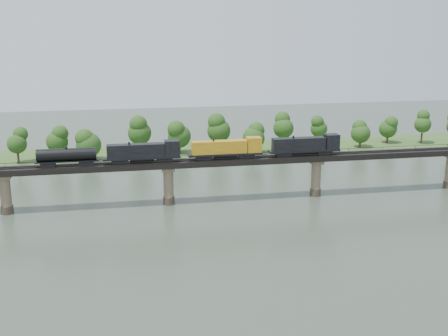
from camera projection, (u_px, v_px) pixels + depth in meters
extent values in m
plane|color=#334032|center=(182.00, 248.00, 117.61)|extent=(400.00, 400.00, 0.00)
cube|color=#335321|center=(155.00, 154.00, 198.22)|extent=(300.00, 24.00, 1.60)
cylinder|color=#473A2D|center=(7.00, 210.00, 138.69)|extent=(3.00, 3.00, 2.00)
cylinder|color=#866E58|center=(6.00, 192.00, 137.55)|extent=(2.60, 2.60, 9.00)
cube|color=#866E58|center=(4.00, 177.00, 136.54)|extent=(3.20, 3.20, 1.00)
cylinder|color=#473A2D|center=(169.00, 200.00, 145.88)|extent=(3.00, 3.00, 2.00)
cylinder|color=#866E58|center=(168.00, 184.00, 144.74)|extent=(2.60, 2.60, 9.00)
cube|color=#866E58|center=(168.00, 169.00, 143.73)|extent=(3.20, 3.20, 1.00)
cylinder|color=#473A2D|center=(315.00, 192.00, 153.07)|extent=(3.00, 3.00, 2.00)
cylinder|color=#866E58|center=(316.00, 176.00, 151.93)|extent=(2.60, 2.60, 9.00)
cube|color=#866E58|center=(317.00, 162.00, 150.92)|extent=(3.20, 3.20, 1.00)
cube|color=black|center=(168.00, 164.00, 143.42)|extent=(220.00, 5.00, 1.50)
cube|color=black|center=(168.00, 162.00, 142.49)|extent=(220.00, 0.12, 0.16)
cube|color=black|center=(168.00, 160.00, 143.92)|extent=(220.00, 0.12, 0.16)
cube|color=black|center=(169.00, 161.00, 140.77)|extent=(220.00, 0.10, 0.10)
cube|color=black|center=(167.00, 156.00, 145.33)|extent=(220.00, 0.10, 0.10)
cube|color=black|center=(169.00, 162.00, 140.86)|extent=(0.08, 0.08, 0.70)
cube|color=black|center=(167.00, 158.00, 145.42)|extent=(0.08, 0.08, 0.70)
cylinder|color=#382619|center=(18.00, 158.00, 181.33)|extent=(0.70, 0.70, 3.51)
sphere|color=#1D4212|center=(17.00, 144.00, 180.15)|extent=(6.31, 6.31, 6.31)
sphere|color=#1D4212|center=(16.00, 135.00, 179.41)|extent=(4.73, 4.73, 4.73)
cylinder|color=#382619|center=(58.00, 155.00, 185.94)|extent=(0.70, 0.70, 3.34)
sphere|color=#1D4212|center=(57.00, 142.00, 184.81)|extent=(7.18, 7.18, 7.18)
sphere|color=#1D4212|center=(56.00, 133.00, 184.11)|extent=(5.39, 5.39, 5.39)
cylinder|color=#382619|center=(89.00, 156.00, 185.29)|extent=(0.70, 0.70, 2.83)
sphere|color=#1D4212|center=(89.00, 145.00, 184.33)|extent=(8.26, 8.26, 8.26)
sphere|color=#1D4212|center=(88.00, 138.00, 183.74)|extent=(6.19, 6.19, 6.19)
cylinder|color=#382619|center=(140.00, 148.00, 194.40)|extent=(0.70, 0.70, 3.96)
sphere|color=#1D4212|center=(140.00, 133.00, 193.07)|extent=(8.07, 8.07, 8.07)
sphere|color=#1D4212|center=(139.00, 124.00, 192.23)|extent=(6.05, 6.05, 6.05)
cylinder|color=#382619|center=(180.00, 148.00, 195.47)|extent=(0.70, 0.70, 3.27)
sphere|color=#1D4212|center=(179.00, 136.00, 194.37)|extent=(8.03, 8.03, 8.03)
sphere|color=#1D4212|center=(179.00, 128.00, 193.68)|extent=(6.02, 6.02, 6.02)
cylinder|color=#382619|center=(219.00, 145.00, 199.04)|extent=(0.70, 0.70, 3.92)
sphere|color=#1D4212|center=(219.00, 131.00, 197.72)|extent=(8.29, 8.29, 8.29)
sphere|color=#1D4212|center=(219.00, 122.00, 196.89)|extent=(6.21, 6.21, 6.21)
cylinder|color=#382619|center=(253.00, 149.00, 194.50)|extent=(0.70, 0.70, 3.02)
sphere|color=#1D4212|center=(254.00, 138.00, 193.48)|extent=(7.74, 7.74, 7.74)
sphere|color=#1D4212|center=(254.00, 131.00, 192.85)|extent=(5.80, 5.80, 5.80)
cylinder|color=#382619|center=(283.00, 142.00, 205.03)|extent=(0.70, 0.70, 3.80)
sphere|color=#1D4212|center=(283.00, 128.00, 203.75)|extent=(7.47, 7.47, 7.47)
sphere|color=#1D4212|center=(284.00, 120.00, 202.95)|extent=(5.60, 5.60, 5.60)
cylinder|color=#382619|center=(318.00, 141.00, 207.76)|extent=(0.70, 0.70, 3.38)
sphere|color=#1D4212|center=(319.00, 129.00, 206.62)|extent=(6.23, 6.23, 6.23)
sphere|color=#1D4212|center=(319.00, 121.00, 205.91)|extent=(4.67, 4.67, 4.67)
cylinder|color=#382619|center=(360.00, 143.00, 204.75)|extent=(0.70, 0.70, 2.77)
sphere|color=#1D4212|center=(361.00, 133.00, 203.81)|extent=(7.04, 7.04, 7.04)
sphere|color=#1D4212|center=(361.00, 127.00, 203.23)|extent=(5.28, 5.28, 5.28)
cylinder|color=#382619|center=(387.00, 139.00, 212.04)|extent=(0.70, 0.70, 2.94)
sphere|color=#1D4212|center=(388.00, 129.00, 211.05)|extent=(6.73, 6.73, 6.73)
sphere|color=#1D4212|center=(388.00, 122.00, 210.43)|extent=(5.05, 5.05, 5.05)
cylinder|color=#382619|center=(421.00, 138.00, 210.79)|extent=(0.70, 0.70, 3.94)
sphere|color=#1D4212|center=(423.00, 125.00, 209.47)|extent=(6.17, 6.17, 6.17)
sphere|color=#1D4212|center=(424.00, 116.00, 208.64)|extent=(4.62, 4.62, 4.62)
cube|color=black|center=(324.00, 152.00, 150.62)|extent=(4.08, 2.45, 1.12)
cube|color=black|center=(284.00, 154.00, 148.60)|extent=(4.08, 2.45, 1.12)
cube|color=black|center=(304.00, 150.00, 149.43)|extent=(19.38, 3.06, 0.51)
cube|color=black|center=(299.00, 144.00, 148.68)|extent=(14.28, 2.75, 3.26)
cube|color=black|center=(332.00, 141.00, 150.25)|extent=(3.67, 3.06, 3.88)
cylinder|color=black|center=(304.00, 153.00, 149.57)|extent=(6.12, 1.43, 1.43)
cube|color=black|center=(246.00, 156.00, 146.77)|extent=(4.08, 2.45, 1.12)
cube|color=black|center=(204.00, 158.00, 144.75)|extent=(4.08, 2.45, 1.12)
cube|color=black|center=(225.00, 154.00, 145.58)|extent=(19.38, 3.06, 0.51)
cube|color=gold|center=(219.00, 147.00, 144.83)|extent=(14.28, 2.75, 3.26)
cube|color=gold|center=(254.00, 144.00, 146.40)|extent=(3.67, 3.06, 3.88)
cylinder|color=black|center=(225.00, 156.00, 145.72)|extent=(6.12, 1.43, 1.43)
cube|color=black|center=(164.00, 159.00, 142.92)|extent=(4.08, 2.45, 1.12)
cube|color=black|center=(120.00, 161.00, 140.90)|extent=(4.08, 2.45, 1.12)
cube|color=black|center=(142.00, 157.00, 141.73)|extent=(19.38, 3.06, 0.51)
cube|color=black|center=(136.00, 150.00, 140.98)|extent=(14.28, 2.75, 3.26)
cube|color=black|center=(172.00, 148.00, 142.55)|extent=(3.67, 3.06, 3.88)
cylinder|color=black|center=(142.00, 160.00, 141.87)|extent=(6.12, 1.43, 1.43)
cube|color=black|center=(86.00, 163.00, 139.44)|extent=(3.57, 2.24, 1.12)
cube|color=black|center=(48.00, 164.00, 137.79)|extent=(3.57, 2.24, 1.12)
cube|color=black|center=(67.00, 161.00, 138.44)|extent=(15.30, 2.45, 0.31)
cylinder|color=black|center=(67.00, 154.00, 138.03)|extent=(14.28, 3.06, 3.06)
cylinder|color=black|center=(66.00, 148.00, 137.62)|extent=(0.71, 0.71, 0.51)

